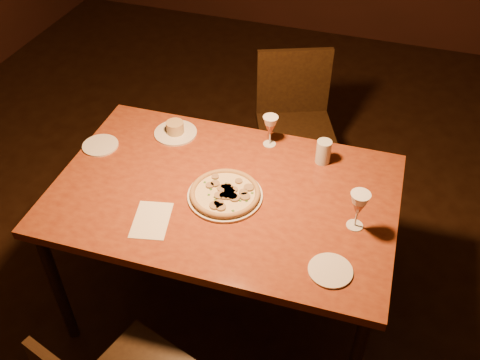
% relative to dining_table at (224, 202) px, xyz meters
% --- Properties ---
extents(floor, '(7.00, 7.00, 0.00)m').
position_rel_dining_table_xyz_m(floor, '(0.16, -0.14, -0.75)').
color(floor, black).
rests_on(floor, ground).
extents(dining_table, '(1.56, 1.03, 0.82)m').
position_rel_dining_table_xyz_m(dining_table, '(0.00, 0.00, 0.00)').
color(dining_table, '#93441F').
rests_on(dining_table, floor).
extents(chair_far, '(0.59, 0.59, 0.94)m').
position_rel_dining_table_xyz_m(chair_far, '(0.09, 1.04, -0.22)').
color(chair_far, black).
rests_on(chair_far, floor).
extents(pizza_plate, '(0.34, 0.34, 0.04)m').
position_rel_dining_table_xyz_m(pizza_plate, '(0.02, -0.03, 0.09)').
color(pizza_plate, silver).
rests_on(pizza_plate, dining_table).
extents(ramekin_saucer, '(0.22, 0.22, 0.07)m').
position_rel_dining_table_xyz_m(ramekin_saucer, '(-0.38, 0.33, 0.10)').
color(ramekin_saucer, silver).
rests_on(ramekin_saucer, dining_table).
extents(wine_glass_far, '(0.07, 0.07, 0.17)m').
position_rel_dining_table_xyz_m(wine_glass_far, '(0.10, 0.39, 0.16)').
color(wine_glass_far, '#B4694B').
rests_on(wine_glass_far, dining_table).
extents(wine_glass_right, '(0.08, 0.08, 0.18)m').
position_rel_dining_table_xyz_m(wine_glass_right, '(0.59, -0.03, 0.16)').
color(wine_glass_right, '#B4694B').
rests_on(wine_glass_right, dining_table).
extents(water_tumbler, '(0.07, 0.07, 0.12)m').
position_rel_dining_table_xyz_m(water_tumbler, '(0.38, 0.34, 0.13)').
color(water_tumbler, silver).
rests_on(water_tumbler, dining_table).
extents(side_plate_left, '(0.18, 0.18, 0.01)m').
position_rel_dining_table_xyz_m(side_plate_left, '(-0.69, 0.12, 0.08)').
color(side_plate_left, silver).
rests_on(side_plate_left, dining_table).
extents(side_plate_near, '(0.17, 0.17, 0.01)m').
position_rel_dining_table_xyz_m(side_plate_near, '(0.54, -0.30, 0.08)').
color(side_plate_near, silver).
rests_on(side_plate_near, dining_table).
extents(menu_card, '(0.19, 0.25, 0.00)m').
position_rel_dining_table_xyz_m(menu_card, '(-0.23, -0.27, 0.07)').
color(menu_card, silver).
rests_on(menu_card, dining_table).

